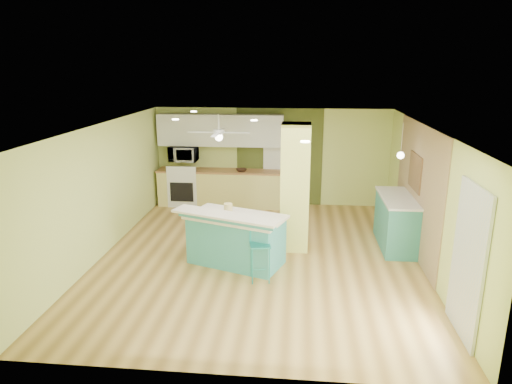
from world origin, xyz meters
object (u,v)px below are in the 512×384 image
fruit_bowl (241,170)px  peninsula (236,238)px  bar_stool (260,242)px  canister (228,208)px  side_counter (397,222)px

fruit_bowl → peninsula: bearing=-84.3°
bar_stool → canister: bearing=119.6°
bar_stool → fruit_bowl: size_ratio=3.67×
peninsula → fruit_bowl: bearing=115.4°
bar_stool → fruit_bowl: bearing=91.3°
peninsula → canister: size_ratio=12.48×
canister → side_counter: bearing=16.2°
peninsula → canister: bearing=149.6°
side_counter → canister: (-3.26, -0.95, 0.48)m
peninsula → canister: canister is taller
fruit_bowl → canister: canister is taller
peninsula → bar_stool: 0.79m
side_counter → bar_stool: bearing=-146.4°
bar_stool → peninsula: bearing=119.7°
side_counter → canister: 3.43m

